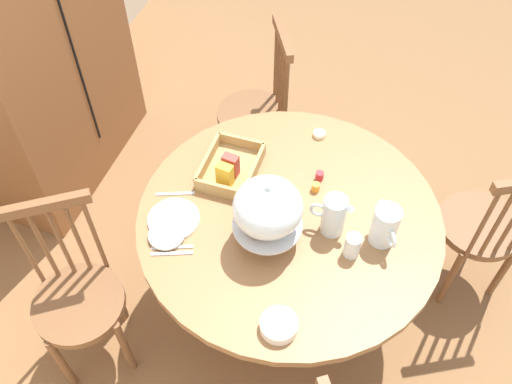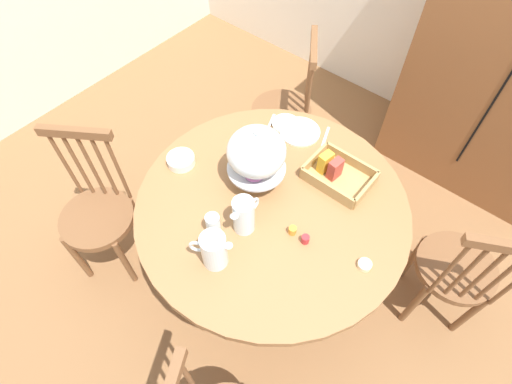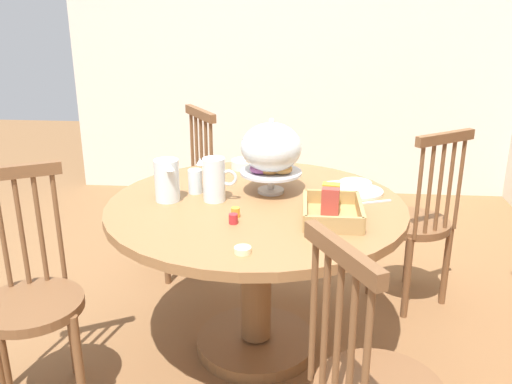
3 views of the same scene
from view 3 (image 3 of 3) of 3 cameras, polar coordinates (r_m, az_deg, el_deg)
The scene contains 20 objects.
ground_plane at distance 2.68m, azimuth 1.62°, elevation -16.96°, with size 10.00×10.00×0.00m, color brown.
wall_left at distance 4.60m, azimuth 8.27°, elevation 15.65°, with size 0.06×4.32×2.60m, color silver.
dining_table at distance 2.49m, azimuth -0.00°, elevation -5.30°, with size 1.30×1.30×0.74m.
windsor_chair_near_window at distance 2.39m, azimuth -22.06°, elevation -10.43°, with size 0.45×0.45×0.97m.
windsor_chair_facing_door at distance 3.05m, azimuth 16.00°, elevation -3.20°, with size 0.46×0.46×0.97m.
windsor_chair_far_side at distance 3.33m, azimuth -7.59°, elevation -0.66°, with size 0.46×0.46×0.97m.
pastry_stand_with_dome at distance 2.49m, azimuth 1.57°, elevation 4.24°, with size 0.28×0.28×0.34m.
orange_juice_pitcher at distance 2.42m, azimuth -4.29°, elevation 1.09°, with size 0.10×0.18×0.19m.
milk_pitcher at distance 2.45m, azimuth -9.11°, elevation 1.02°, with size 0.18×0.12×0.18m.
cereal_basket at distance 2.26m, azimuth 7.78°, elevation -1.82°, with size 0.32×0.24×0.12m.
china_plate_large at distance 2.58m, azimuth 10.50°, elevation 0.07°, with size 0.22×0.22×0.01m, color white.
china_plate_small at distance 2.66m, azimuth 10.17°, elevation 0.94°, with size 0.15×0.15×0.01m, color white.
cereal_bowl at distance 2.90m, azimuth -1.17°, elevation 2.87°, with size 0.14×0.14×0.04m, color white.
drinking_glass at distance 2.53m, azimuth -6.24°, elevation 1.10°, with size 0.06×0.06×0.11m, color silver.
butter_dish at distance 1.95m, azimuth -1.37°, elevation -5.97°, with size 0.06×0.06×0.02m, color beige.
jam_jar_strawberry at distance 2.19m, azimuth -2.34°, elevation -2.76°, with size 0.04×0.04×0.04m, color #B7282D.
jam_jar_apricot at distance 2.26m, azimuth -2.12°, elevation -2.09°, with size 0.04×0.04×0.04m, color orange.
table_knife at distance 2.70m, azimuth 9.20°, elevation 0.96°, with size 0.17×0.01×0.01m, color silver.
dinner_fork at distance 2.73m, azimuth 8.94°, elevation 1.15°, with size 0.17×0.01×0.01m, color silver.
soup_spoon at distance 2.47m, azimuth 11.91°, elevation -1.03°, with size 0.17×0.01×0.01m, color silver.
Camera 3 is at (2.15, 0.11, 1.59)m, focal length 39.02 mm.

